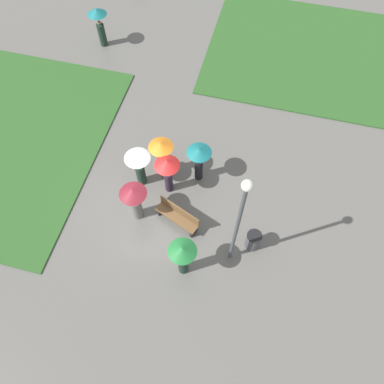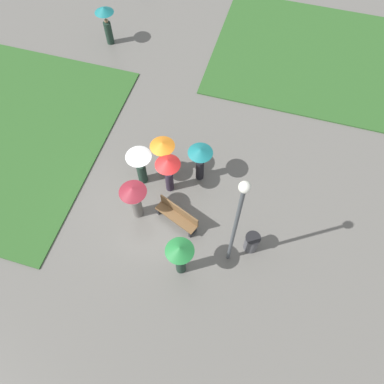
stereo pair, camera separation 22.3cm
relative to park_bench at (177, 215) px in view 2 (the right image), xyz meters
name	(u,v)px [view 2 (the right image)]	position (x,y,z in m)	size (l,w,h in m)	color
ground_plane	(145,205)	(-1.40, 0.27, -0.47)	(90.00, 90.00, 0.00)	#66635E
lawn_patch_far	(319,57)	(4.03, 10.46, -0.44)	(10.26, 8.08, 0.06)	#2D5B26
park_bench	(177,215)	(0.00, 0.00, 0.00)	(1.74, 1.02, 0.90)	brown
lamp_post	(237,218)	(2.13, -0.87, 2.71)	(0.32, 0.32, 5.03)	#474C51
trash_bin	(252,242)	(2.80, -0.27, -0.03)	(0.53, 0.53, 0.86)	#4C4C51
crowd_person_teal	(200,159)	(0.26, 2.09, 0.81)	(0.93, 0.93, 1.84)	black
crowd_person_green	(180,255)	(0.66, -1.74, 0.89)	(0.93, 0.93, 1.98)	#1E3328
crowd_person_orange	(163,153)	(-1.15, 1.96, 0.80)	(0.93, 0.93, 1.87)	#47382D
crowd_person_maroon	(134,197)	(-1.52, -0.11, 0.78)	(0.97, 0.97, 1.86)	slate
crowd_person_white	(140,162)	(-1.85, 1.33, 0.76)	(0.96, 0.96, 1.82)	#1E3328
crowd_person_red	(168,168)	(-0.72, 1.27, 0.92)	(0.93, 0.93, 1.91)	#2D2333
lone_walker_mid_plaza	(106,20)	(-6.25, 8.59, 0.83)	(0.90, 0.90, 1.95)	#1E3328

